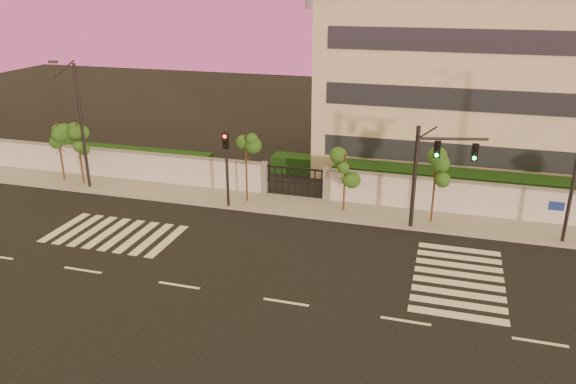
{
  "coord_description": "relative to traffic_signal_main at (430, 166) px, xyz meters",
  "views": [
    {
      "loc": [
        5.92,
        -19.77,
        12.7
      ],
      "look_at": [
        -1.68,
        6.0,
        2.67
      ],
      "focal_mm": 35.0,
      "sensor_mm": 36.0,
      "label": 1
    }
  ],
  "objects": [
    {
      "name": "institutional_building",
      "position": [
        3.87,
        12.72,
        2.5
      ],
      "size": [
        24.4,
        12.4,
        12.25
      ],
      "color": "#BAB69D",
      "rests_on": "ground"
    },
    {
      "name": "perimeter_wall",
      "position": [
        -5.02,
        2.73,
        -2.59
      ],
      "size": [
        60.0,
        0.36,
        2.2
      ],
      "color": "silver",
      "rests_on": "ground"
    },
    {
      "name": "ground",
      "position": [
        -5.13,
        -9.27,
        -3.66
      ],
      "size": [
        120.0,
        120.0,
        0.0
      ],
      "primitive_type": "plane",
      "color": "black",
      "rests_on": "ground"
    },
    {
      "name": "street_tree_a",
      "position": [
        -23.99,
        1.25,
        -0.64
      ],
      "size": [
        1.5,
        1.2,
        4.1
      ],
      "color": "#382314",
      "rests_on": "ground"
    },
    {
      "name": "street_tree_d",
      "position": [
        -4.7,
        1.2,
        -1.01
      ],
      "size": [
        1.34,
        1.07,
        3.6
      ],
      "color": "#382314",
      "rests_on": "ground"
    },
    {
      "name": "sidewalk",
      "position": [
        -5.13,
        1.23,
        -3.58
      ],
      "size": [
        60.0,
        3.0,
        0.15
      ],
      "primitive_type": "cube",
      "color": "gray",
      "rests_on": "ground"
    },
    {
      "name": "streetlight_west",
      "position": [
        -21.56,
        0.39,
        0.94
      ],
      "size": [
        0.51,
        2.05,
        8.51
      ],
      "color": "black",
      "rests_on": "ground"
    },
    {
      "name": "street_tree_c",
      "position": [
        -10.68,
        1.07,
        -0.47
      ],
      "size": [
        1.36,
        1.08,
        4.34
      ],
      "color": "#382314",
      "rests_on": "ground"
    },
    {
      "name": "traffic_signal_main",
      "position": [
        0.0,
        0.0,
        0.0
      ],
      "size": [
        3.63,
        0.97,
        5.79
      ],
      "rotation": [
        0.0,
        0.0,
        0.24
      ],
      "color": "black",
      "rests_on": "ground"
    },
    {
      "name": "hedge_row",
      "position": [
        -3.96,
        5.47,
        -2.84
      ],
      "size": [
        41.0,
        4.25,
        1.8
      ],
      "color": "black",
      "rests_on": "ground"
    },
    {
      "name": "street_tree_b",
      "position": [
        -22.26,
        0.99,
        -0.53
      ],
      "size": [
        1.4,
        1.12,
        4.26
      ],
      "color": "#382314",
      "rests_on": "ground"
    },
    {
      "name": "road_markings",
      "position": [
        -6.71,
        -5.51,
        -3.65
      ],
      "size": [
        57.0,
        7.62,
        0.02
      ],
      "color": "silver",
      "rests_on": "ground"
    },
    {
      "name": "traffic_signal_secondary",
      "position": [
        -11.5,
        -0.04,
        -0.6
      ],
      "size": [
        0.38,
        0.35,
        4.83
      ],
      "rotation": [
        0.0,
        0.0,
        0.16
      ],
      "color": "black",
      "rests_on": "ground"
    },
    {
      "name": "street_tree_e",
      "position": [
        0.33,
        0.96,
        -0.15
      ],
      "size": [
        1.48,
        1.18,
        4.76
      ],
      "color": "#382314",
      "rests_on": "ground"
    }
  ]
}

